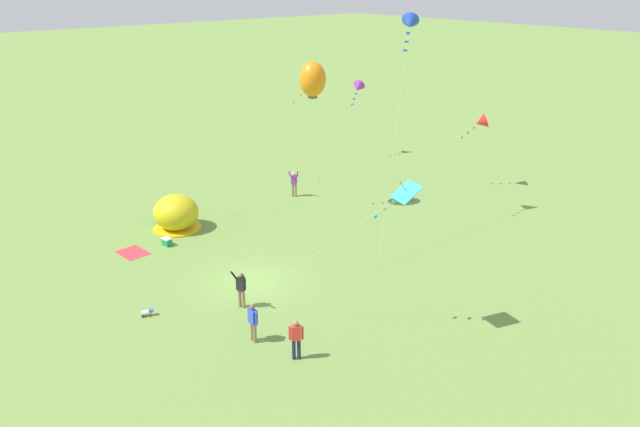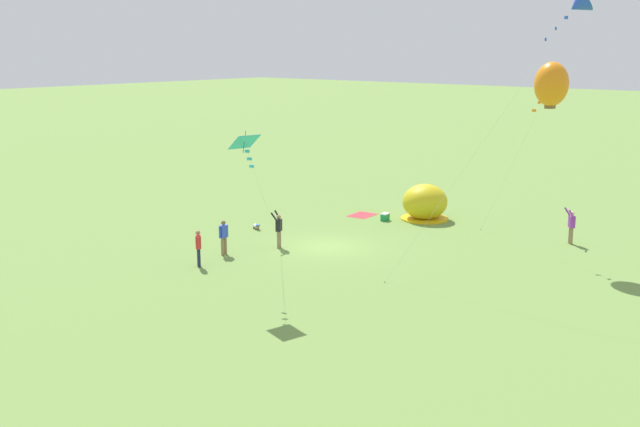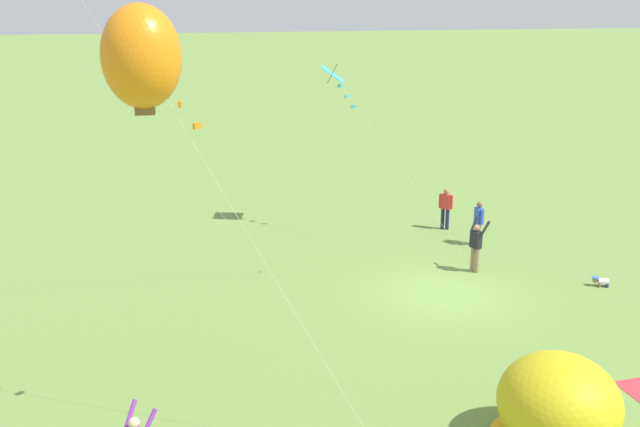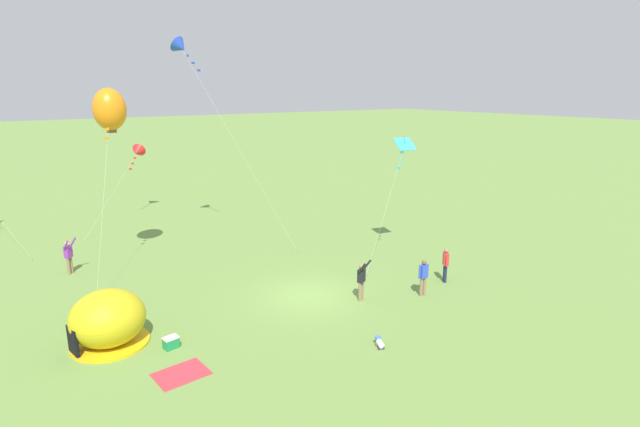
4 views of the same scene
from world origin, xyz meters
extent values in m
plane|color=olive|center=(0.00, 0.00, 0.00)|extent=(300.00, 300.00, 0.00)
ellipsoid|color=gold|center=(-8.47, 0.57, 1.05)|extent=(2.70, 2.60, 2.10)
cube|color=#1E8C4C|center=(-6.70, -1.03, 0.19)|extent=(0.57, 0.44, 0.38)
cube|color=white|center=(-6.70, -1.03, 0.41)|extent=(0.58, 0.45, 0.06)
cylinder|color=white|center=(-0.39, -5.39, 0.17)|extent=(0.32, 0.38, 0.22)
sphere|color=#9E7051|center=(-0.30, -5.15, 0.20)|extent=(0.19, 0.19, 0.19)
cylinder|color=#3F72CC|center=(-0.30, -5.15, 0.29)|extent=(0.24, 0.24, 0.06)
cylinder|color=#9E7051|center=(-0.44, -5.24, 0.09)|extent=(0.07, 0.07, 0.17)
cylinder|color=#9E7051|center=(-0.26, -5.31, 0.09)|extent=(0.07, 0.07, 0.17)
cylinder|color=navy|center=(-0.51, -5.47, 0.07)|extent=(0.09, 0.09, 0.13)
cylinder|color=navy|center=(-0.37, -5.53, 0.07)|extent=(0.09, 0.09, 0.13)
cylinder|color=#1E2347|center=(6.56, -2.25, 0.44)|extent=(0.15, 0.15, 0.88)
cylinder|color=#1E2347|center=(6.43, -2.41, 0.44)|extent=(0.15, 0.15, 0.88)
cube|color=red|center=(6.50, -2.33, 1.18)|extent=(0.42, 0.45, 0.60)
sphere|color=#9E7051|center=(6.50, -2.33, 1.61)|extent=(0.22, 0.22, 0.22)
cylinder|color=red|center=(6.65, -2.13, 1.18)|extent=(0.09, 0.09, 0.58)
cylinder|color=red|center=(6.34, -2.52, 1.18)|extent=(0.09, 0.09, 0.58)
cylinder|color=#8C7251|center=(4.28, -2.89, 0.44)|extent=(0.15, 0.15, 0.88)
cylinder|color=#8C7251|center=(4.48, -2.89, 0.44)|extent=(0.15, 0.15, 0.88)
cube|color=blue|center=(4.38, -2.89, 1.18)|extent=(0.38, 0.25, 0.60)
sphere|color=brown|center=(4.38, -2.89, 1.61)|extent=(0.22, 0.22, 0.22)
cylinder|color=blue|center=(4.13, -2.89, 1.18)|extent=(0.09, 0.09, 0.58)
cylinder|color=blue|center=(4.63, -2.89, 1.18)|extent=(0.09, 0.09, 0.58)
cylinder|color=#8C7251|center=(1.81, -1.65, 0.44)|extent=(0.15, 0.15, 0.88)
cylinder|color=#8C7251|center=(1.63, -1.73, 0.44)|extent=(0.15, 0.15, 0.88)
cube|color=black|center=(1.72, -1.69, 1.18)|extent=(0.45, 0.38, 0.60)
sphere|color=#9E7051|center=(1.72, -1.69, 1.61)|extent=(0.22, 0.22, 0.22)
cylinder|color=black|center=(2.02, -1.71, 1.64)|extent=(0.29, 0.36, 0.50)
cylinder|color=black|center=(1.54, -1.93, 1.64)|extent=(0.19, 0.39, 0.50)
sphere|color=beige|center=(-8.45, 9.37, 1.61)|extent=(0.22, 0.22, 0.22)
cylinder|color=purple|center=(-8.16, 9.45, 1.64)|extent=(0.36, 0.30, 0.50)
cylinder|color=purple|center=(-8.55, 9.08, 1.64)|extent=(0.28, 0.36, 0.50)
cylinder|color=silver|center=(4.68, 0.21, 3.14)|extent=(6.25, 3.91, 6.29)
cylinder|color=brown|center=(1.56, -1.74, 0.03)|extent=(0.03, 0.03, 0.06)
cube|color=#33B7D1|center=(7.80, 2.16, 6.28)|extent=(1.19, 1.06, 0.61)
cylinder|color=#332314|center=(7.80, 2.16, 6.29)|extent=(0.50, 0.32, 0.81)
cube|color=#33B7D1|center=(7.43, 1.93, 5.86)|extent=(0.11, 0.21, 0.12)
cube|color=#33B7D1|center=(7.11, 1.73, 5.49)|extent=(0.16, 0.20, 0.12)
cube|color=#33B7D1|center=(6.79, 1.53, 5.13)|extent=(0.09, 0.21, 0.12)
cylinder|color=silver|center=(-7.05, 6.63, 4.12)|extent=(2.37, 4.51, 8.24)
ellipsoid|color=orange|center=(-5.87, 8.88, 8.23)|extent=(1.60, 1.60, 2.08)
cube|color=brown|center=(-5.87, 8.88, 7.23)|extent=(0.40, 0.40, 0.29)
cube|color=orange|center=(-6.07, 8.50, 7.74)|extent=(0.18, 0.19, 0.12)
cube|color=orange|center=(-6.24, 8.18, 7.33)|extent=(0.20, 0.08, 0.12)
cube|color=orange|center=(-6.40, 7.86, 6.91)|extent=(0.17, 0.19, 0.12)
cylinder|color=silver|center=(1.01, 8.75, 5.78)|extent=(4.04, 6.07, 11.56)
cylinder|color=brown|center=(3.03, 5.72, 0.03)|extent=(0.03, 0.03, 0.06)
camera|label=1|loc=(22.89, -15.11, 14.23)|focal=35.00mm
camera|label=2|loc=(28.56, 23.24, 9.98)|focal=42.00mm
camera|label=3|loc=(-21.36, 8.23, 9.55)|focal=42.00mm
camera|label=4|loc=(-11.62, -17.72, 9.28)|focal=28.00mm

